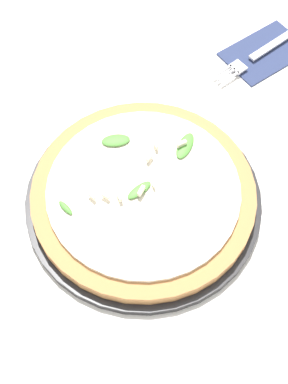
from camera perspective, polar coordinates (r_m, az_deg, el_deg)
ground_plane at (r=0.75m, az=-0.07°, el=-1.02°), size 6.00×6.00×0.00m
pizza_arugula_main at (r=0.73m, az=-0.00°, el=-0.50°), size 0.33×0.33×0.05m
napkin at (r=0.94m, az=12.75°, el=14.39°), size 0.14×0.09×0.01m
fork at (r=0.93m, az=12.49°, el=14.42°), size 0.20×0.02×0.00m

